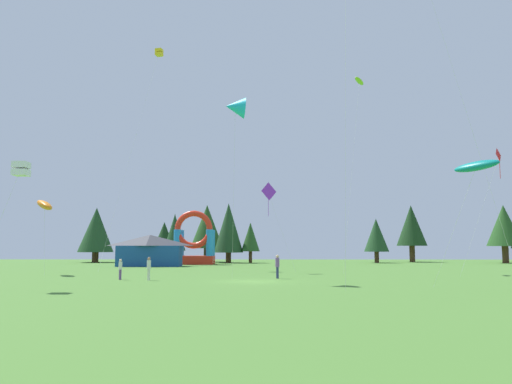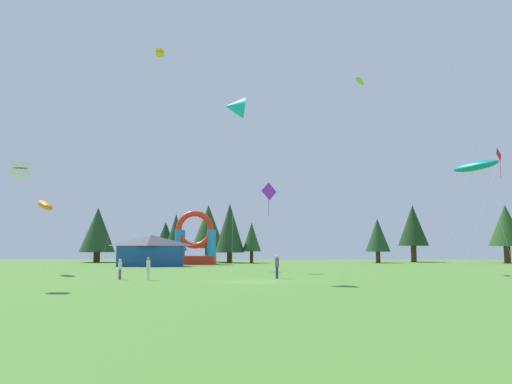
# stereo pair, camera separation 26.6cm
# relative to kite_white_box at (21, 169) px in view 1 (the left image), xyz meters

# --- Properties ---
(ground_plane) EXTENTS (120.00, 120.00, 0.00)m
(ground_plane) POSITION_rel_kite_white_box_xyz_m (14.31, 6.49, -7.30)
(ground_plane) COLOR #47752D
(kite_white_box) EXTENTS (3.04, 0.89, 7.74)m
(kite_white_box) POSITION_rel_kite_white_box_xyz_m (0.00, 0.00, 0.00)
(kite_white_box) COLOR white
(kite_white_box) RESTS_ON ground_plane
(kite_purple_diamond) EXTENTS (3.35, 1.06, 8.52)m
(kite_purple_diamond) POSITION_rel_kite_white_box_xyz_m (15.44, 19.47, 0.53)
(kite_purple_diamond) COLOR purple
(kite_purple_diamond) RESTS_ON ground_plane
(kite_yellow_box) EXTENTS (3.69, 11.74, 27.24)m
(kite_yellow_box) POSITION_rel_kite_white_box_xyz_m (1.90, 30.46, 19.39)
(kite_yellow_box) COLOR yellow
(kite_yellow_box) RESTS_ON ground_plane
(kite_teal_parafoil) EXTENTS (3.32, 3.86, 7.74)m
(kite_teal_parafoil) POSITION_rel_kite_white_box_xyz_m (27.55, -1.05, -0.05)
(kite_teal_parafoil) COLOR #0C7F7A
(kite_teal_parafoil) RESTS_ON ground_plane
(kite_orange_parafoil) EXTENTS (3.14, 3.62, 7.21)m
(kite_orange_parafoil) POSITION_rel_kite_white_box_xyz_m (-5.19, 15.48, -0.99)
(kite_orange_parafoil) COLOR orange
(kite_orange_parafoil) RESTS_ON ground_plane
(kite_cyan_delta) EXTENTS (1.79, 3.23, 14.08)m
(kite_cyan_delta) POSITION_rel_kite_white_box_xyz_m (12.83, 7.30, 5.90)
(kite_cyan_delta) COLOR #19B7CC
(kite_cyan_delta) RESTS_ON ground_plane
(kite_lime_parafoil) EXTENTS (3.63, 5.74, 20.60)m
(kite_lime_parafoil) POSITION_rel_kite_white_box_xyz_m (25.31, 22.07, 12.81)
(kite_lime_parafoil) COLOR #8CD826
(kite_lime_parafoil) RESTS_ON ground_plane
(kite_red_diamond) EXTENTS (4.32, 0.86, 10.80)m
(kite_red_diamond) POSITION_rel_kite_white_box_xyz_m (35.33, 12.46, 2.94)
(kite_red_diamond) COLOR red
(kite_red_diamond) RESTS_ON ground_plane
(person_midfield) EXTENTS (0.42, 0.42, 1.72)m
(person_midfield) POSITION_rel_kite_white_box_xyz_m (6.35, 7.62, -6.28)
(person_midfield) COLOR silver
(person_midfield) RESTS_ON ground_plane
(person_far_side) EXTENTS (0.34, 0.34, 1.58)m
(person_far_side) POSITION_rel_kite_white_box_xyz_m (4.01, 8.30, -6.36)
(person_far_side) COLOR #724C8C
(person_far_side) RESTS_ON ground_plane
(person_left_edge) EXTENTS (0.41, 0.41, 1.86)m
(person_left_edge) POSITION_rel_kite_white_box_xyz_m (16.09, 9.84, -6.20)
(person_left_edge) COLOR navy
(person_left_edge) RESTS_ON ground_plane
(inflatable_yellow_castle) EXTENTS (5.52, 3.64, 7.51)m
(inflatable_yellow_castle) POSITION_rel_kite_white_box_xyz_m (5.27, 40.76, -4.53)
(inflatable_yellow_castle) COLOR red
(inflatable_yellow_castle) RESTS_ON ground_plane
(festival_tent) EXTENTS (7.86, 3.09, 3.97)m
(festival_tent) POSITION_rel_kite_white_box_xyz_m (0.61, 33.52, -5.32)
(festival_tent) COLOR #19478C
(festival_tent) RESTS_ON ground_plane
(tree_row_0) EXTENTS (5.51, 5.51, 8.62)m
(tree_row_0) POSITION_rel_kite_white_box_xyz_m (-11.38, 48.87, -2.22)
(tree_row_0) COLOR #4C331E
(tree_row_0) RESTS_ON ground_plane
(tree_row_1) EXTENTS (3.22, 3.22, 6.40)m
(tree_row_1) POSITION_rel_kite_white_box_xyz_m (-0.88, 50.38, -3.00)
(tree_row_1) COLOR #4C331E
(tree_row_1) RESTS_ON ground_plane
(tree_row_2) EXTENTS (3.33, 3.33, 7.46)m
(tree_row_2) POSITION_rel_kite_white_box_xyz_m (1.48, 46.52, -2.69)
(tree_row_2) COLOR #4C331E
(tree_row_2) RESTS_ON ground_plane
(tree_row_3) EXTENTS (5.37, 5.37, 9.24)m
(tree_row_3) POSITION_rel_kite_white_box_xyz_m (5.86, 51.54, -1.63)
(tree_row_3) COLOR #4C331E
(tree_row_3) RESTS_ON ground_plane
(tree_row_4) EXTENTS (4.50, 4.50, 9.13)m
(tree_row_4) POSITION_rel_kite_white_box_xyz_m (9.68, 47.02, -1.98)
(tree_row_4) COLOR #4C331E
(tree_row_4) RESTS_ON ground_plane
(tree_row_5) EXTENTS (2.84, 2.84, 6.15)m
(tree_row_5) POSITION_rel_kite_white_box_xyz_m (13.05, 46.78, -3.39)
(tree_row_5) COLOR #4C331E
(tree_row_5) RESTS_ON ground_plane
(tree_row_6) EXTENTS (3.76, 3.76, 6.76)m
(tree_row_6) POSITION_rel_kite_white_box_xyz_m (32.39, 47.51, -3.11)
(tree_row_6) COLOR #4C331E
(tree_row_6) RESTS_ON ground_plane
(tree_row_7) EXTENTS (4.82, 4.82, 9.15)m
(tree_row_7) POSITION_rel_kite_white_box_xyz_m (39.02, 51.60, -1.49)
(tree_row_7) COLOR #4C331E
(tree_row_7) RESTS_ON ground_plane
(tree_row_8) EXTENTS (5.17, 5.17, 8.80)m
(tree_row_8) POSITION_rel_kite_white_box_xyz_m (51.54, 46.52, -1.69)
(tree_row_8) COLOR #4C331E
(tree_row_8) RESTS_ON ground_plane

